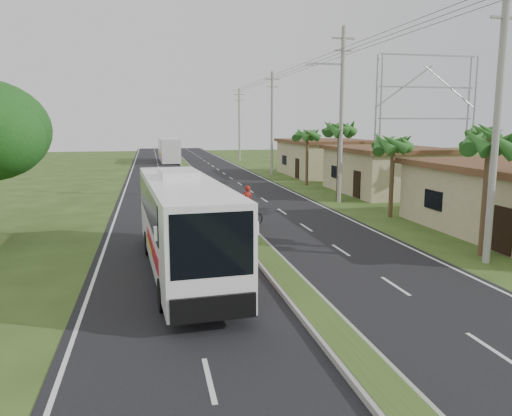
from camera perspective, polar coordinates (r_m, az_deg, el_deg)
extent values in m
plane|color=#314419|center=(16.67, 4.74, -9.73)|extent=(180.00, 180.00, 0.00)
cube|color=black|center=(35.77, -4.52, 0.74)|extent=(14.00, 160.00, 0.02)
cube|color=gray|center=(35.76, -4.53, 0.87)|extent=(1.20, 160.00, 0.17)
cube|color=#314419|center=(35.74, -4.53, 1.02)|extent=(0.95, 160.00, 0.02)
cube|color=silver|center=(35.54, -15.29, 0.35)|extent=(0.12, 160.00, 0.01)
cube|color=silver|center=(37.23, 5.75, 1.05)|extent=(0.12, 160.00, 0.01)
cube|color=tan|center=(41.63, 14.58, 4.02)|extent=(7.00, 10.00, 3.35)
cube|color=#52321D|center=(41.50, 14.68, 6.54)|extent=(7.60, 10.60, 0.32)
cube|color=tan|center=(54.46, 7.98, 5.56)|extent=(8.00, 11.00, 3.50)
cube|color=#52321D|center=(54.36, 8.03, 7.57)|extent=(8.60, 11.60, 0.32)
cylinder|color=#473321|center=(22.80, 24.72, 1.13)|extent=(0.26, 0.26, 5.00)
cylinder|color=#473321|center=(30.62, 15.25, 3.26)|extent=(0.26, 0.26, 4.60)
cylinder|color=#473321|center=(36.70, 9.44, 5.09)|extent=(0.26, 0.26, 5.40)
cylinder|color=#473321|center=(45.34, 5.85, 5.63)|extent=(0.26, 0.26, 4.80)
cylinder|color=#473321|center=(37.41, 24.27, 4.30)|extent=(0.26, 0.26, 5.20)
sphere|color=#124613|center=(24.84, -26.73, 7.19)|extent=(3.40, 3.40, 3.40)
cylinder|color=gray|center=(21.50, 25.80, 8.64)|extent=(0.28, 0.28, 11.00)
cube|color=gray|center=(21.85, 26.59, 18.89)|extent=(1.20, 0.10, 0.10)
cylinder|color=gray|center=(35.55, 9.72, 10.27)|extent=(0.28, 0.28, 12.00)
cube|color=gray|center=(36.00, 9.97, 18.57)|extent=(1.60, 0.12, 0.12)
cube|color=gray|center=(35.88, 9.93, 17.31)|extent=(1.20, 0.10, 0.10)
cube|color=gray|center=(35.35, 8.01, 16.00)|extent=(2.40, 0.10, 0.10)
cylinder|color=gray|center=(54.64, 1.84, 9.60)|extent=(0.28, 0.28, 11.00)
cube|color=gray|center=(54.84, 1.87, 14.52)|extent=(1.60, 0.12, 0.12)
cube|color=gray|center=(54.78, 1.86, 13.68)|extent=(1.20, 0.10, 0.10)
cylinder|color=gray|center=(74.21, -1.92, 9.41)|extent=(0.28, 0.28, 10.50)
cube|color=gray|center=(74.33, -1.94, 12.84)|extent=(1.60, 0.12, 0.12)
cube|color=gray|center=(74.29, -1.93, 12.23)|extent=(1.20, 0.10, 0.10)
cylinder|color=gray|center=(49.51, 14.02, 9.90)|extent=(0.18, 0.18, 12.00)
cylinder|color=gray|center=(54.62, 23.62, 9.34)|extent=(0.18, 0.18, 12.00)
cylinder|color=gray|center=(50.41, 13.52, 9.91)|extent=(0.18, 0.18, 12.00)
cylinder|color=gray|center=(55.44, 23.02, 9.37)|extent=(0.18, 0.18, 12.00)
cube|color=gray|center=(52.32, 18.78, 9.65)|extent=(10.00, 0.14, 0.14)
cube|color=gray|center=(52.43, 18.96, 12.93)|extent=(10.00, 0.14, 0.14)
cube|color=gray|center=(52.71, 19.14, 16.18)|extent=(10.00, 0.14, 0.14)
cube|color=white|center=(18.51, -8.34, -1.56)|extent=(3.15, 11.74, 3.05)
cube|color=black|center=(18.96, -8.62, 0.76)|extent=(3.05, 9.43, 1.22)
cube|color=black|center=(12.86, -5.06, -4.22)|extent=(2.18, 0.28, 1.71)
cube|color=#AB0E1C|center=(17.52, -7.80, -4.23)|extent=(2.78, 5.18, 0.53)
cube|color=yellow|center=(18.97, -8.39, -3.92)|extent=(2.65, 3.05, 0.24)
cube|color=white|center=(19.41, -8.91, 3.90)|extent=(1.50, 2.40, 0.27)
cylinder|color=black|center=(15.24, -10.52, -9.75)|extent=(0.37, 1.02, 1.01)
cylinder|color=black|center=(15.57, -2.38, -9.17)|extent=(0.37, 1.02, 1.01)
cylinder|color=black|center=(21.74, -12.18, -3.93)|extent=(0.37, 1.02, 1.01)
cylinder|color=black|center=(21.97, -6.47, -3.63)|extent=(0.37, 1.02, 1.01)
cube|color=silver|center=(73.91, -9.94, 6.59)|extent=(2.78, 11.78, 3.26)
cube|color=black|center=(74.37, -9.98, 7.36)|extent=(2.77, 8.72, 1.11)
cube|color=orange|center=(72.92, -9.88, 6.06)|extent=(2.71, 5.66, 0.36)
cylinder|color=black|center=(69.10, -10.60, 5.29)|extent=(0.33, 0.99, 0.98)
cylinder|color=black|center=(69.23, -8.74, 5.35)|extent=(0.33, 0.99, 0.98)
cylinder|color=black|center=(78.25, -10.92, 5.77)|extent=(0.33, 0.99, 0.98)
cylinder|color=black|center=(78.37, -9.28, 5.82)|extent=(0.33, 0.99, 0.98)
imported|color=black|center=(26.94, -1.02, -0.95)|extent=(1.98, 1.01, 1.15)
imported|color=maroon|center=(26.81, -1.02, 0.78)|extent=(0.70, 0.55, 1.70)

